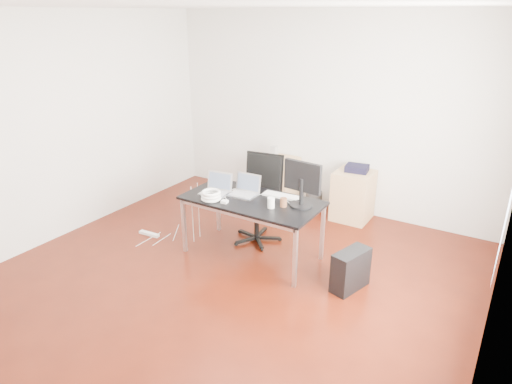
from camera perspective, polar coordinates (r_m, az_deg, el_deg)
The scene contains 18 objects.
room_shell at distance 4.52m, azimuth -3.25°, elevation 4.28°, with size 5.00×5.00×5.00m.
desk at distance 5.29m, azimuth -0.51°, elevation -1.45°, with size 1.60×0.80×0.73m.
office_chair at distance 5.75m, azimuth 0.44°, elevation -0.30°, with size 0.54×0.56×1.08m.
filing_cabinet_left at distance 6.98m, azimuth 2.86°, elevation 1.46°, with size 0.50×0.50×0.70m, color tan.
filing_cabinet_right at distance 6.54m, azimuth 12.02°, elevation -0.44°, with size 0.50×0.50×0.70m, color tan.
pc_tower at distance 4.96m, azimuth 11.74°, elevation -9.52°, with size 0.20×0.45×0.44m, color black.
wastebasket at distance 6.83m, azimuth 7.24°, elevation -1.04°, with size 0.24×0.24×0.28m, color black.
power_strip at distance 6.21m, azimuth -13.21°, elevation -5.11°, with size 0.30×0.06×0.04m, color white.
laptop_left at distance 5.46m, azimuth -4.97°, elevation 0.47°, with size 0.36×0.29×0.23m.
laptop_right at distance 5.40m, azimuth -1.44°, elevation 0.29°, with size 0.34×0.26×0.23m.
monitor at distance 5.03m, azimuth 5.82°, elevation 1.32°, with size 0.45×0.26×0.51m.
keyboard at distance 5.35m, azimuth 3.18°, elevation -0.47°, with size 0.44×0.14×0.02m, color white.
cup_white at distance 5.02m, azimuth 1.89°, elevation -1.35°, with size 0.08×0.08×0.12m, color white.
cup_brown at distance 5.06m, azimuth 3.45°, elevation -1.29°, with size 0.08×0.08×0.10m, color brown.
cable_coil at distance 5.26m, azimuth -5.63°, elevation -0.43°, with size 0.24×0.24×0.11m.
power_adapter at distance 5.18m, azimuth -3.95°, elevation -1.21°, with size 0.07×0.07×0.03m, color white.
speaker at distance 6.90m, azimuth 2.30°, elevation 5.06°, with size 0.09×0.08×0.18m, color #9E9E9E.
navy_garment at distance 6.43m, azimuth 12.51°, elevation 2.91°, with size 0.30×0.24×0.09m, color black.
Camera 1 is at (2.51, -3.53, 2.74)m, focal length 32.00 mm.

